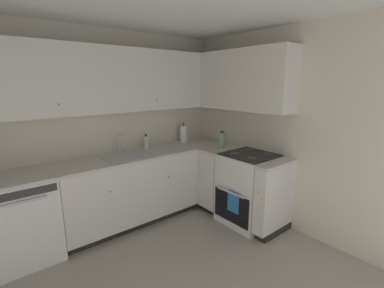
{
  "coord_description": "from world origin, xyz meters",
  "views": [
    {
      "loc": [
        -0.99,
        -1.57,
        1.79
      ],
      "look_at": [
        1.0,
        0.87,
        1.06
      ],
      "focal_mm": 24.98,
      "sensor_mm": 36.0,
      "label": 1
    }
  ],
  "objects_px": {
    "dishwasher": "(24,219)",
    "soap_bottle": "(146,142)",
    "oven_range": "(249,188)",
    "oil_bottle": "(222,140)",
    "paper_towel_roll": "(183,134)"
  },
  "relations": [
    {
      "from": "dishwasher",
      "to": "soap_bottle",
      "type": "xyz_separation_m",
      "value": [
        1.53,
        0.18,
        0.56
      ]
    },
    {
      "from": "oven_range",
      "to": "soap_bottle",
      "type": "height_order",
      "value": "soap_bottle"
    },
    {
      "from": "oven_range",
      "to": "oil_bottle",
      "type": "relative_size",
      "value": 4.43
    },
    {
      "from": "paper_towel_roll",
      "to": "oil_bottle",
      "type": "bearing_deg",
      "value": -73.13
    },
    {
      "from": "oven_range",
      "to": "paper_towel_roll",
      "type": "xyz_separation_m",
      "value": [
        -0.21,
        1.11,
        0.57
      ]
    },
    {
      "from": "dishwasher",
      "to": "oil_bottle",
      "type": "bearing_deg",
      "value": -11.16
    },
    {
      "from": "dishwasher",
      "to": "oven_range",
      "type": "xyz_separation_m",
      "value": [
        2.37,
        -0.95,
        0.02
      ]
    },
    {
      "from": "oven_range",
      "to": "soap_bottle",
      "type": "bearing_deg",
      "value": 126.55
    },
    {
      "from": "soap_bottle",
      "to": "paper_towel_roll",
      "type": "xyz_separation_m",
      "value": [
        0.63,
        -0.02,
        0.04
      ]
    },
    {
      "from": "oven_range",
      "to": "oil_bottle",
      "type": "bearing_deg",
      "value": 92.17
    },
    {
      "from": "paper_towel_roll",
      "to": "oven_range",
      "type": "bearing_deg",
      "value": -79.39
    },
    {
      "from": "paper_towel_roll",
      "to": "oil_bottle",
      "type": "xyz_separation_m",
      "value": [
        0.19,
        -0.62,
        -0.02
      ]
    },
    {
      "from": "oil_bottle",
      "to": "soap_bottle",
      "type": "bearing_deg",
      "value": 141.79
    },
    {
      "from": "dishwasher",
      "to": "oil_bottle",
      "type": "xyz_separation_m",
      "value": [
        2.35,
        -0.46,
        0.58
      ]
    },
    {
      "from": "dishwasher",
      "to": "soap_bottle",
      "type": "relative_size",
      "value": 4.34
    }
  ]
}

